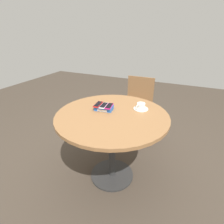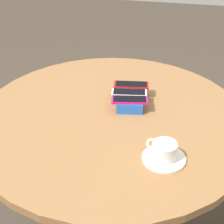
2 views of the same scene
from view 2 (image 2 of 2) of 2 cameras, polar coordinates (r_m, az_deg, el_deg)
round_table at (r=1.50m, az=0.00°, el=-4.59°), size 1.05×1.05×0.76m
phone_box at (r=1.50m, az=2.75°, el=2.08°), size 0.18×0.12×0.04m
phone_red at (r=1.54m, az=2.96°, el=4.11°), size 0.07×0.15×0.01m
phone_white at (r=1.49m, az=2.64°, el=2.95°), size 0.07×0.14×0.01m
phone_magenta at (r=1.44m, az=2.69°, el=1.85°), size 0.08×0.15×0.01m
saucer at (r=1.24m, az=7.90°, el=-7.02°), size 0.14×0.14×0.01m
coffee_cup at (r=1.22m, az=7.91°, el=-5.77°), size 0.08×0.10×0.06m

